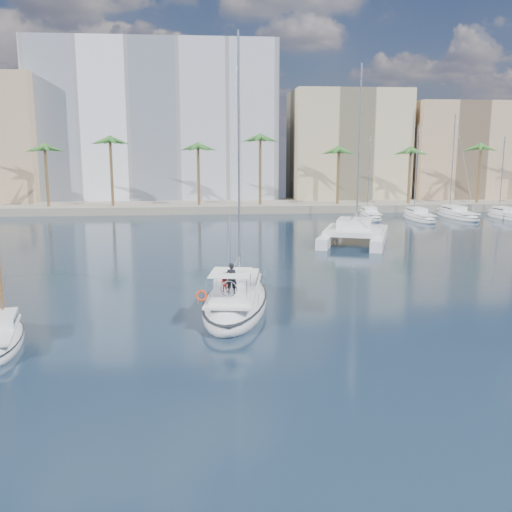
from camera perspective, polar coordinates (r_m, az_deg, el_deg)
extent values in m
plane|color=black|center=(34.69, 1.45, -6.02)|extent=(160.00, 160.00, 0.00)
cube|color=gray|center=(94.54, -2.86, 5.02)|extent=(120.00, 14.00, 1.20)
cube|color=white|center=(106.37, -9.85, 12.74)|extent=(42.00, 16.00, 28.00)
cube|color=tan|center=(106.20, 9.03, 10.61)|extent=(20.00, 14.00, 20.00)
cube|color=tan|center=(110.94, 19.48, 9.62)|extent=(18.00, 12.00, 18.00)
cylinder|color=brown|center=(95.01, -23.89, 6.96)|extent=(0.44, 0.44, 10.50)
sphere|color=#2E6425|center=(94.89, -24.13, 10.12)|extent=(3.60, 3.60, 3.60)
cylinder|color=brown|center=(90.20, -2.78, 7.71)|extent=(0.44, 0.44, 10.50)
sphere|color=#2E6425|center=(90.08, -2.81, 11.04)|extent=(3.60, 3.60, 3.60)
cylinder|color=brown|center=(97.76, 17.73, 7.45)|extent=(0.44, 0.44, 10.50)
sphere|color=#2E6425|center=(97.65, 17.91, 10.52)|extent=(3.60, 3.60, 3.60)
ellipsoid|color=silver|center=(36.10, -2.04, -4.74)|extent=(5.71, 12.53, 2.51)
ellipsoid|color=black|center=(36.01, -2.04, -4.19)|extent=(5.76, 12.65, 0.18)
cube|color=silver|center=(35.63, -2.09, -3.37)|extent=(4.13, 9.37, 0.12)
cube|color=silver|center=(36.90, -1.87, -2.30)|extent=(3.18, 4.31, 0.60)
cube|color=black|center=(36.89, -1.87, -2.27)|extent=(3.12, 3.85, 0.14)
cylinder|color=#B7BABF|center=(37.34, -1.72, 9.65)|extent=(0.15, 0.15, 15.83)
cylinder|color=#B7BABF|center=(35.63, -2.04, -0.80)|extent=(0.88, 4.83, 0.11)
cube|color=silver|center=(33.34, -2.50, -3.94)|extent=(2.74, 3.34, 0.36)
cube|color=white|center=(32.91, -2.54, -1.68)|extent=(2.74, 3.34, 0.04)
torus|color=silver|center=(32.05, -2.74, -3.30)|extent=(0.95, 0.21, 0.96)
torus|color=red|center=(31.89, -5.48, -3.97)|extent=(0.65, 0.29, 0.64)
imported|color=black|center=(32.78, -2.48, -2.25)|extent=(0.70, 0.51, 1.79)
imported|color=red|center=(33.27, -3.14, -2.69)|extent=(0.66, 0.61, 1.08)
ellipsoid|color=silver|center=(32.41, -24.16, -7.76)|extent=(3.46, 7.19, 1.62)
ellipsoid|color=black|center=(32.35, -24.19, -7.37)|extent=(3.49, 7.26, 0.18)
cube|color=silver|center=(32.77, -24.14, -5.78)|extent=(1.87, 2.50, 0.60)
cube|color=black|center=(32.76, -24.14, -5.75)|extent=(1.84, 2.24, 0.14)
cube|color=silver|center=(63.05, 7.42, 2.03)|extent=(5.64, 12.64, 1.10)
cube|color=silver|center=(62.59, 12.25, 1.81)|extent=(5.64, 12.64, 1.10)
cube|color=silver|center=(62.01, 9.79, 2.52)|extent=(8.03, 8.77, 0.50)
cube|color=silver|center=(62.56, 9.87, 3.23)|extent=(4.72, 4.91, 1.00)
cube|color=black|center=(62.56, 9.87, 3.28)|extent=(4.55, 4.43, 0.18)
cylinder|color=#B7BABF|center=(64.00, 10.27, 10.74)|extent=(0.18, 0.18, 17.37)
ellipsoid|color=silver|center=(38.83, -2.33, -3.17)|extent=(0.24, 0.45, 0.21)
sphere|color=silver|center=(39.03, -2.34, -3.07)|extent=(0.12, 0.12, 0.12)
cube|color=gray|center=(38.81, -2.80, -3.14)|extent=(0.52, 0.19, 0.12)
cube|color=gray|center=(38.84, -1.85, -3.12)|extent=(0.52, 0.19, 0.12)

